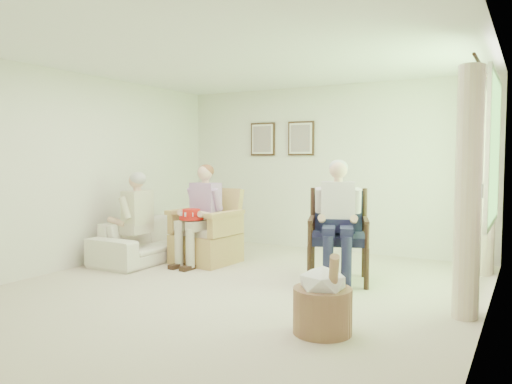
# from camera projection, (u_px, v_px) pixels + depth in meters

# --- Properties ---
(floor) EXTENTS (5.50, 5.50, 0.00)m
(floor) POSITION_uv_depth(u_px,v_px,m) (238.00, 290.00, 5.57)
(floor) COLOR beige
(floor) RESTS_ON ground
(back_wall) EXTENTS (5.00, 0.04, 2.60)m
(back_wall) POSITION_uv_depth(u_px,v_px,m) (328.00, 168.00, 7.88)
(back_wall) COLOR silver
(back_wall) RESTS_ON ground
(front_wall) EXTENTS (5.00, 0.04, 2.60)m
(front_wall) POSITION_uv_depth(u_px,v_px,m) (8.00, 186.00, 3.08)
(front_wall) COLOR silver
(front_wall) RESTS_ON ground
(left_wall) EXTENTS (0.04, 5.50, 2.60)m
(left_wall) POSITION_uv_depth(u_px,v_px,m) (79.00, 170.00, 6.69)
(left_wall) COLOR silver
(left_wall) RESTS_ON ground
(right_wall) EXTENTS (0.04, 5.50, 2.60)m
(right_wall) POSITION_uv_depth(u_px,v_px,m) (487.00, 178.00, 4.27)
(right_wall) COLOR silver
(right_wall) RESTS_ON ground
(ceiling) EXTENTS (5.00, 5.50, 0.02)m
(ceiling) POSITION_uv_depth(u_px,v_px,m) (237.00, 53.00, 5.39)
(ceiling) COLOR white
(ceiling) RESTS_ON back_wall
(window) EXTENTS (0.13, 2.50, 1.63)m
(window) POSITION_uv_depth(u_px,v_px,m) (494.00, 147.00, 5.31)
(window) COLOR #2D6B23
(window) RESTS_ON right_wall
(curtain_left) EXTENTS (0.34, 0.34, 2.30)m
(curtain_left) POSITION_uv_depth(u_px,v_px,m) (468.00, 193.00, 4.55)
(curtain_left) COLOR beige
(curtain_left) RESTS_ON ground
(curtain_right) EXTENTS (0.34, 0.34, 2.30)m
(curtain_right) POSITION_uv_depth(u_px,v_px,m) (486.00, 183.00, 6.26)
(curtain_right) COLOR beige
(curtain_right) RESTS_ON ground
(framed_print_left) EXTENTS (0.45, 0.05, 0.55)m
(framed_print_left) POSITION_uv_depth(u_px,v_px,m) (263.00, 139.00, 8.37)
(framed_print_left) COLOR #382114
(framed_print_left) RESTS_ON back_wall
(framed_print_right) EXTENTS (0.45, 0.05, 0.55)m
(framed_print_right) POSITION_uv_depth(u_px,v_px,m) (301.00, 138.00, 8.03)
(framed_print_right) COLOR #382114
(framed_print_right) RESTS_ON back_wall
(wicker_armchair) EXTENTS (0.81, 0.80, 1.04)m
(wicker_armchair) POSITION_uv_depth(u_px,v_px,m) (207.00, 239.00, 7.00)
(wicker_armchair) COLOR tan
(wicker_armchair) RESTS_ON ground
(wood_armchair) EXTENTS (0.69, 0.65, 1.07)m
(wood_armchair) POSITION_uv_depth(u_px,v_px,m) (341.00, 232.00, 5.96)
(wood_armchair) COLOR black
(wood_armchair) RESTS_ON ground
(sofa) EXTENTS (1.97, 0.77, 0.58)m
(sofa) POSITION_uv_depth(u_px,v_px,m) (155.00, 239.00, 7.27)
(sofa) COLOR white
(sofa) RESTS_ON ground
(person_wicker) EXTENTS (0.40, 0.63, 1.35)m
(person_wicker) POSITION_uv_depth(u_px,v_px,m) (202.00, 207.00, 6.85)
(person_wicker) COLOR beige
(person_wicker) RESTS_ON ground
(person_dark) EXTENTS (0.40, 0.62, 1.42)m
(person_dark) POSITION_uv_depth(u_px,v_px,m) (336.00, 212.00, 5.79)
(person_dark) COLOR #1B1D3C
(person_dark) RESTS_ON ground
(person_sofa) EXTENTS (0.42, 0.62, 1.24)m
(person_sofa) POSITION_uv_depth(u_px,v_px,m) (133.00, 214.00, 6.85)
(person_sofa) COLOR beige
(person_sofa) RESTS_ON ground
(red_hat) EXTENTS (0.33, 0.33, 0.14)m
(red_hat) POSITION_uv_depth(u_px,v_px,m) (191.00, 215.00, 6.69)
(red_hat) COLOR red
(red_hat) RESTS_ON person_wicker
(hatbox) EXTENTS (0.53, 0.53, 0.73)m
(hatbox) POSITION_uv_depth(u_px,v_px,m) (323.00, 300.00, 4.17)
(hatbox) COLOR tan
(hatbox) RESTS_ON ground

